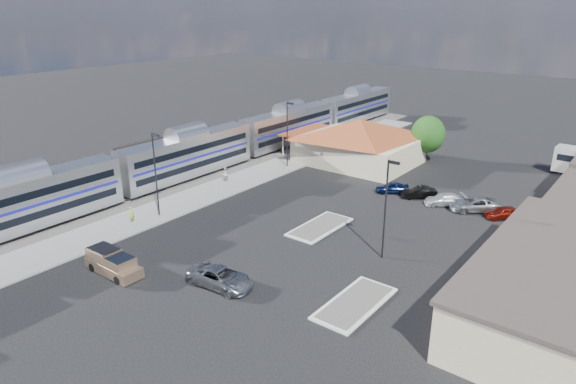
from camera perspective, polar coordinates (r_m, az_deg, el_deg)
The scene contains 22 objects.
ground at distance 52.35m, azimuth -1.31°, elevation -3.59°, with size 280.00×280.00×0.00m, color black.
railbed at distance 71.47m, azimuth -10.43°, elevation 2.70°, with size 16.00×100.00×0.12m, color #4C4944.
platform at distance 63.94m, azimuth -6.30°, elevation 0.86°, with size 5.50×92.00×0.18m, color gray.
passenger_train at distance 66.34m, azimuth -11.02°, elevation 3.84°, with size 3.00×104.00×5.55m.
freight_cars at distance 71.79m, azimuth -13.44°, elevation 4.12°, with size 2.80×46.00×4.00m.
station_depot at distance 72.64m, azimuth 7.85°, elevation 5.65°, with size 18.35×12.24×6.20m.
traffic_island_south at distance 51.60m, azimuth 3.56°, elevation -3.86°, with size 3.30×7.50×0.21m.
traffic_island_north at distance 39.42m, azimuth 7.45°, elevation -12.15°, with size 3.30×7.50×0.21m.
lamp_plat_s at distance 53.96m, azimuth -14.49°, elevation 2.55°, with size 1.08×0.25×9.00m.
lamp_plat_n at distance 69.06m, azimuth -0.03°, elevation 6.97°, with size 1.08×0.25×9.00m.
lamp_lot at distance 44.26m, azimuth 10.92°, elevation -1.04°, with size 1.08×0.25×9.00m.
tree_depot at distance 74.47m, azimuth 15.29°, elevation 6.20°, with size 4.71×4.71×6.63m.
pickup_truck at distance 45.17m, azimuth -18.82°, elevation -7.54°, with size 5.46×2.07×1.89m.
suv at distance 41.37m, azimuth -7.47°, elevation -9.38°, with size 2.61×5.66×1.57m, color gray.
person_a at distance 54.30m, azimuth -16.99°, elevation -2.44°, with size 0.61×0.40×1.68m, color #AACA3F.
person_b at distance 64.61m, azimuth -7.01°, elevation 1.99°, with size 0.90×0.70×1.85m, color silver.
parked_car_a at distance 61.95m, azimuth 11.52°, elevation 0.49°, with size 1.57×3.89×1.33m, color #0D1B44.
parked_car_b at distance 60.98m, azimuth 14.32°, elevation -0.05°, with size 1.42×4.07×1.34m, color black.
parked_car_c at distance 59.65m, azimuth 17.00°, elevation -0.79°, with size 1.81×4.46×1.29m, color white.
parked_car_d at distance 58.95m, azimuth 19.99°, elevation -1.28°, with size 2.49×5.40×1.50m, color #989CA0.
parked_car_e at distance 57.95m, azimuth 22.86°, elevation -2.13°, with size 1.57×3.90×1.33m, color maroon.
parked_car_f at distance 57.61m, azimuth 25.99°, elevation -2.69°, with size 1.50×4.30×1.42m, color black.
Camera 1 is at (30.24, -37.20, 21.03)m, focal length 32.00 mm.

